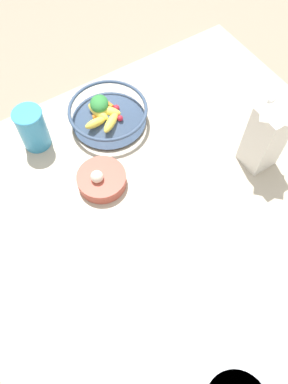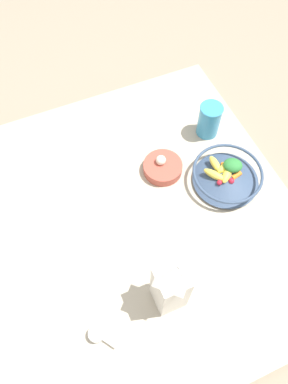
# 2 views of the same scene
# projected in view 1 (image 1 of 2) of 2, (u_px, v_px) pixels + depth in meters

# --- Properties ---
(ground_plane) EXTENTS (6.00, 6.00, 0.00)m
(ground_plane) POSITION_uv_depth(u_px,v_px,m) (183.00, 220.00, 1.01)
(ground_plane) COLOR gray
(countertop) EXTENTS (1.10, 1.10, 0.04)m
(countertop) POSITION_uv_depth(u_px,v_px,m) (183.00, 217.00, 0.99)
(countertop) COLOR #B2A893
(countertop) RESTS_ON ground_plane
(fruit_bowl) EXTENTS (0.23, 0.23, 0.08)m
(fruit_bowl) POSITION_uv_depth(u_px,v_px,m) (108.00, 114.00, 1.10)
(fruit_bowl) COLOR #384C6B
(fruit_bowl) RESTS_ON countertop
(milk_carton) EXTENTS (0.08, 0.08, 0.25)m
(milk_carton) POSITION_uv_depth(u_px,v_px,m) (268.00, 132.00, 0.95)
(milk_carton) COLOR silver
(milk_carton) RESTS_ON countertop
(drinking_cup) EXTENTS (0.08, 0.08, 0.13)m
(drinking_cup) POSITION_uv_depth(u_px,v_px,m) (32.00, 128.00, 1.03)
(drinking_cup) COLOR #3893C6
(drinking_cup) RESTS_ON countertop
(garlic_bowl) EXTENTS (0.13, 0.13, 0.06)m
(garlic_bowl) POSITION_uv_depth(u_px,v_px,m) (101.00, 179.00, 1.01)
(garlic_bowl) COLOR #B24C3D
(garlic_bowl) RESTS_ON countertop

